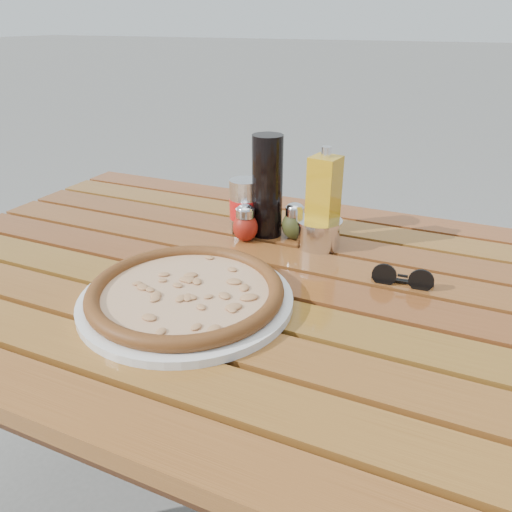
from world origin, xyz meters
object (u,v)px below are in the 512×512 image
at_px(pepper_shaker, 245,224).
at_px(dark_bottle, 267,186).
at_px(parmesan_tin, 319,232).
at_px(sunglasses, 402,278).
at_px(soda_can, 245,207).
at_px(table, 252,309).
at_px(plate, 186,299).
at_px(pizza, 186,291).
at_px(olive_oil_cruet, 323,202).
at_px(oregano_shaker, 294,222).

height_order(pepper_shaker, dark_bottle, dark_bottle).
xyz_separation_m(parmesan_tin, sunglasses, (0.19, -0.11, -0.01)).
distance_m(parmesan_tin, sunglasses, 0.22).
height_order(dark_bottle, soda_can, dark_bottle).
height_order(table, parmesan_tin, parmesan_tin).
xyz_separation_m(plate, pepper_shaker, (-0.02, 0.28, 0.03)).
bearing_deg(sunglasses, pizza, -151.13).
xyz_separation_m(plate, olive_oil_cruet, (0.14, 0.32, 0.09)).
distance_m(table, sunglasses, 0.29).
relative_size(oregano_shaker, olive_oil_cruet, 0.39).
distance_m(oregano_shaker, olive_oil_cruet, 0.09).
distance_m(table, dark_bottle, 0.27).
distance_m(table, oregano_shaker, 0.23).
distance_m(plate, dark_bottle, 0.35).
xyz_separation_m(olive_oil_cruet, sunglasses, (0.19, -0.11, -0.08)).
xyz_separation_m(oregano_shaker, sunglasses, (0.25, -0.12, -0.02)).
bearing_deg(olive_oil_cruet, table, -112.89).
bearing_deg(pepper_shaker, oregano_shaker, 29.92).
height_order(table, oregano_shaker, oregano_shaker).
relative_size(table, parmesan_tin, 11.82).
bearing_deg(olive_oil_cruet, parmesan_tin, -122.76).
height_order(oregano_shaker, soda_can, soda_can).
distance_m(plate, pepper_shaker, 0.28).
relative_size(pepper_shaker, sunglasses, 0.75).
bearing_deg(oregano_shaker, olive_oil_cruet, -9.12).
relative_size(table, pepper_shaker, 17.07).
bearing_deg(parmesan_tin, pepper_shaker, -166.61).
relative_size(pizza, olive_oil_cruet, 2.08).
distance_m(oregano_shaker, parmesan_tin, 0.06).
bearing_deg(dark_bottle, sunglasses, -21.17).
relative_size(dark_bottle, soda_can, 1.83).
xyz_separation_m(table, olive_oil_cruet, (0.08, 0.18, 0.17)).
relative_size(plate, dark_bottle, 1.64).
bearing_deg(plate, pizza, -116.57).
bearing_deg(sunglasses, dark_bottle, 154.72).
height_order(table, soda_can, soda_can).
height_order(soda_can, sunglasses, soda_can).
xyz_separation_m(table, dark_bottle, (-0.05, 0.19, 0.19)).
height_order(table, pizza, pizza).
bearing_deg(olive_oil_cruet, dark_bottle, 176.02).
height_order(plate, oregano_shaker, oregano_shaker).
xyz_separation_m(oregano_shaker, olive_oil_cruet, (0.06, -0.01, 0.06)).
xyz_separation_m(dark_bottle, soda_can, (-0.05, -0.01, -0.05)).
bearing_deg(parmesan_tin, dark_bottle, 172.96).
bearing_deg(plate, soda_can, 97.78).
distance_m(pepper_shaker, olive_oil_cruet, 0.17).
distance_m(pepper_shaker, parmesan_tin, 0.16).
xyz_separation_m(plate, soda_can, (-0.04, 0.32, 0.05)).
relative_size(soda_can, sunglasses, 1.09).
bearing_deg(soda_can, table, -61.26).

